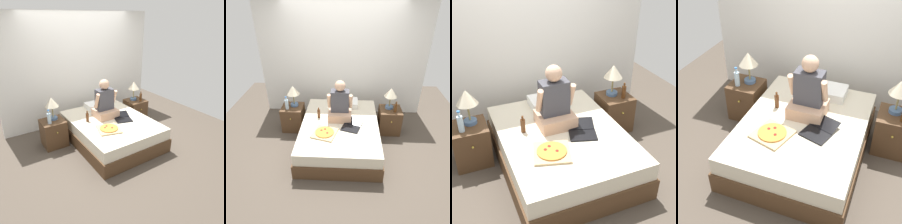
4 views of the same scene
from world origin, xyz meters
TOP-DOWN VIEW (x-y plane):
  - ground_plane at (0.00, 0.00)m, footprint 5.69×5.69m
  - wall_back at (0.00, 1.33)m, footprint 3.69×0.12m
  - bed at (0.00, 0.00)m, footprint 1.48×1.94m
  - nightstand_left at (-1.03, 0.49)m, footprint 0.44×0.47m
  - lamp_on_left_nightstand at (-0.99, 0.54)m, footprint 0.26×0.26m
  - water_bottle at (-1.11, 0.40)m, footprint 0.07×0.07m
  - nightstand_right at (1.03, 0.49)m, footprint 0.44×0.47m
  - lamp_on_right_nightstand at (1.00, 0.54)m, footprint 0.26×0.26m
  - beer_bottle at (1.10, 0.39)m, footprint 0.06×0.06m
  - pillow at (0.09, 0.69)m, footprint 0.52×0.34m
  - person_seated at (-0.01, 0.19)m, footprint 0.47×0.40m
  - laptop at (0.22, -0.11)m, footprint 0.42×0.49m
  - pizza_box at (-0.26, -0.34)m, footprint 0.49×0.49m
  - beer_bottle_on_bed at (-0.42, 0.18)m, footprint 0.06×0.06m

SIDE VIEW (x-z plane):
  - ground_plane at x=0.00m, z-range 0.00..0.00m
  - bed at x=0.00m, z-range 0.00..0.48m
  - nightstand_left at x=-1.03m, z-range 0.00..0.53m
  - nightstand_right at x=1.03m, z-range 0.00..0.53m
  - pizza_box at x=-0.26m, z-range 0.48..0.52m
  - laptop at x=0.22m, z-range 0.47..0.54m
  - pillow at x=0.09m, z-range 0.48..0.60m
  - beer_bottle_on_bed at x=-0.42m, z-range 0.46..0.68m
  - beer_bottle at x=1.10m, z-range 0.51..0.74m
  - water_bottle at x=-1.11m, z-range 0.51..0.78m
  - person_seated at x=-0.01m, z-range 0.38..1.16m
  - lamp_on_left_nightstand at x=-0.99m, z-range 0.64..1.09m
  - lamp_on_right_nightstand at x=1.00m, z-range 0.64..1.09m
  - wall_back at x=0.00m, z-range 0.00..2.50m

